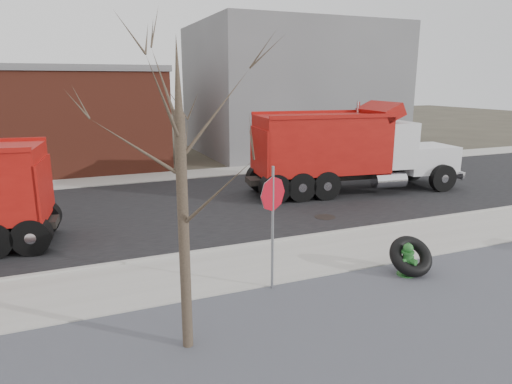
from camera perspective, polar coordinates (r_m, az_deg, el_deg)
name	(u,v)px	position (r m, az deg, el deg)	size (l,w,h in m)	color
ground	(287,265)	(11.64, 3.92, -9.10)	(120.00, 120.00, 0.00)	#383328
gravel_verge	(372,334)	(8.96, 14.29, -16.80)	(60.00, 5.00, 0.03)	slate
sidewalk	(283,260)	(11.83, 3.38, -8.53)	(60.00, 2.50, 0.06)	#9E9B93
curb	(263,243)	(12.93, 0.87, -6.43)	(60.00, 0.15, 0.11)	#9E9B93
road	(213,204)	(17.20, -5.39, -1.50)	(60.00, 9.40, 0.02)	black
far_sidewalk	(179,175)	(22.57, -9.66, 2.07)	(60.00, 2.00, 0.06)	#9E9B93
building_grey	(290,89)	(30.86, 4.29, 12.73)	(12.00, 10.00, 8.00)	slate
bare_tree	(181,160)	(7.28, -9.38, 3.98)	(3.20, 3.20, 5.20)	#382D23
fire_hydrant	(407,261)	(11.43, 18.40, -8.19)	(0.47, 0.46, 0.83)	#2E712B
truck_tire	(411,256)	(11.53, 18.78, -7.60)	(1.19, 1.10, 0.94)	black
stop_sign	(273,207)	(9.70, 2.10, -1.91)	(0.70, 0.34, 2.78)	gray
dump_truck_red_a	(347,148)	(19.11, 11.35, 5.45)	(9.12, 3.46, 3.63)	black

